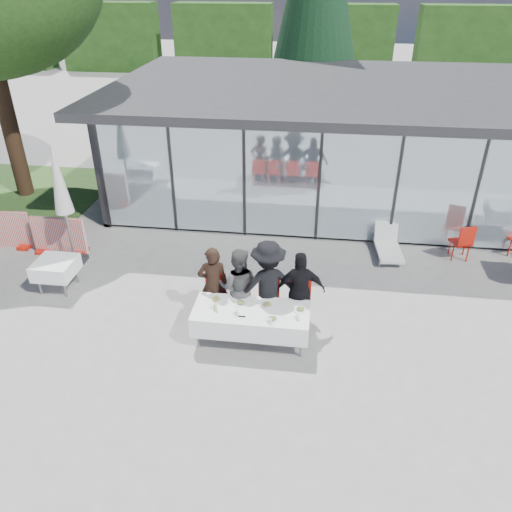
# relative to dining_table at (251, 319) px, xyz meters

# --- Properties ---
(ground) EXTENTS (90.00, 90.00, 0.00)m
(ground) POSITION_rel_dining_table_xyz_m (0.11, 0.39, -0.54)
(ground) COLOR gray
(ground) RESTS_ON ground
(pavilion) EXTENTS (14.80, 8.80, 3.44)m
(pavilion) POSITION_rel_dining_table_xyz_m (2.12, 8.55, 1.61)
(pavilion) COLOR gray
(pavilion) RESTS_ON ground
(treeline) EXTENTS (62.50, 2.00, 4.40)m
(treeline) POSITION_rel_dining_table_xyz_m (-1.89, 28.39, 1.66)
(treeline) COLOR #193812
(treeline) RESTS_ON ground
(dining_table) EXTENTS (2.26, 0.96, 0.75)m
(dining_table) POSITION_rel_dining_table_xyz_m (0.00, 0.00, 0.00)
(dining_table) COLOR white
(dining_table) RESTS_ON ground
(diner_a) EXTENTS (0.76, 0.76, 1.71)m
(diner_a) POSITION_rel_dining_table_xyz_m (-0.87, 0.62, 0.32)
(diner_a) COLOR black
(diner_a) RESTS_ON ground
(diner_chair_a) EXTENTS (0.44, 0.44, 0.97)m
(diner_chair_a) POSITION_rel_dining_table_xyz_m (-0.87, 0.75, -0.00)
(diner_chair_a) COLOR red
(diner_chair_a) RESTS_ON ground
(diner_b) EXTENTS (0.85, 0.85, 1.70)m
(diner_b) POSITION_rel_dining_table_xyz_m (-0.35, 0.62, 0.31)
(diner_b) COLOR #4F4F4F
(diner_b) RESTS_ON ground
(diner_chair_b) EXTENTS (0.44, 0.44, 0.97)m
(diner_chair_b) POSITION_rel_dining_table_xyz_m (-0.35, 0.75, -0.00)
(diner_chair_b) COLOR red
(diner_chair_b) RESTS_ON ground
(diner_c) EXTENTS (1.57, 1.57, 1.91)m
(diner_c) POSITION_rel_dining_table_xyz_m (0.25, 0.62, 0.42)
(diner_c) COLOR black
(diner_c) RESTS_ON ground
(diner_chair_c) EXTENTS (0.44, 0.44, 0.97)m
(diner_chair_c) POSITION_rel_dining_table_xyz_m (0.25, 0.75, -0.00)
(diner_chair_c) COLOR red
(diner_chair_c) RESTS_ON ground
(diner_d) EXTENTS (1.16, 1.16, 1.72)m
(diner_d) POSITION_rel_dining_table_xyz_m (0.90, 0.62, 0.32)
(diner_d) COLOR black
(diner_d) RESTS_ON ground
(diner_chair_d) EXTENTS (0.44, 0.44, 0.97)m
(diner_chair_d) POSITION_rel_dining_table_xyz_m (0.90, 0.75, -0.00)
(diner_chair_d) COLOR red
(diner_chair_d) RESTS_ON ground
(plate_a) EXTENTS (0.27, 0.27, 0.07)m
(plate_a) POSITION_rel_dining_table_xyz_m (-0.73, 0.22, 0.24)
(plate_a) COLOR white
(plate_a) RESTS_ON dining_table
(plate_b) EXTENTS (0.27, 0.27, 0.07)m
(plate_b) POSITION_rel_dining_table_xyz_m (-0.22, 0.16, 0.24)
(plate_b) COLOR white
(plate_b) RESTS_ON dining_table
(plate_c) EXTENTS (0.27, 0.27, 0.07)m
(plate_c) POSITION_rel_dining_table_xyz_m (0.30, 0.18, 0.24)
(plate_c) COLOR white
(plate_c) RESTS_ON dining_table
(plate_d) EXTENTS (0.27, 0.27, 0.07)m
(plate_d) POSITION_rel_dining_table_xyz_m (0.94, 0.11, 0.24)
(plate_d) COLOR white
(plate_d) RESTS_ON dining_table
(plate_extra) EXTENTS (0.27, 0.27, 0.07)m
(plate_extra) POSITION_rel_dining_table_xyz_m (0.44, -0.26, 0.24)
(plate_extra) COLOR white
(plate_extra) RESTS_ON dining_table
(juice_bottle) EXTENTS (0.06, 0.06, 0.15)m
(juice_bottle) POSITION_rel_dining_table_xyz_m (-0.68, -0.10, 0.29)
(juice_bottle) COLOR #8CB84C
(juice_bottle) RESTS_ON dining_table
(drinking_glasses) EXTENTS (1.22, 0.26, 0.10)m
(drinking_glasses) POSITION_rel_dining_table_xyz_m (0.35, -0.25, 0.26)
(drinking_glasses) COLOR silver
(drinking_glasses) RESTS_ON dining_table
(folded_eyeglasses) EXTENTS (0.14, 0.03, 0.01)m
(folded_eyeglasses) POSITION_rel_dining_table_xyz_m (-0.14, -0.24, 0.22)
(folded_eyeglasses) COLOR black
(folded_eyeglasses) RESTS_ON dining_table
(spare_table_left) EXTENTS (0.86, 0.86, 0.74)m
(spare_table_left) POSITION_rel_dining_table_xyz_m (-4.67, 1.26, 0.02)
(spare_table_left) COLOR white
(spare_table_left) RESTS_ON ground
(spare_chair_b) EXTENTS (0.56, 0.56, 0.97)m
(spare_chair_b) POSITION_rel_dining_table_xyz_m (4.81, 3.86, -0.00)
(spare_chair_b) COLOR red
(spare_chair_b) RESTS_ON ground
(market_umbrella) EXTENTS (0.50, 0.50, 3.00)m
(market_umbrella) POSITION_rel_dining_table_xyz_m (-4.83, 2.41, 1.46)
(market_umbrella) COLOR black
(market_umbrella) RESTS_ON ground
(lounger) EXTENTS (0.70, 1.37, 0.72)m
(lounger) POSITION_rel_dining_table_xyz_m (3.01, 3.95, -0.28)
(lounger) COLOR white
(lounger) RESTS_ON ground
(grass_patch) EXTENTS (5.00, 5.00, 0.02)m
(grass_patch) POSITION_rel_dining_table_xyz_m (-8.39, 6.39, -0.53)
(grass_patch) COLOR #385926
(grass_patch) RESTS_ON ground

